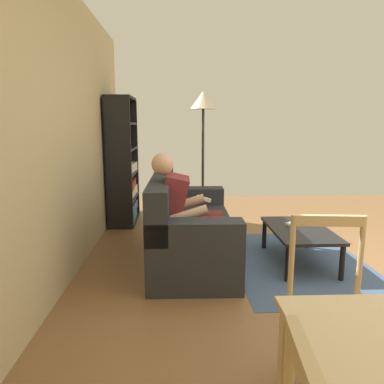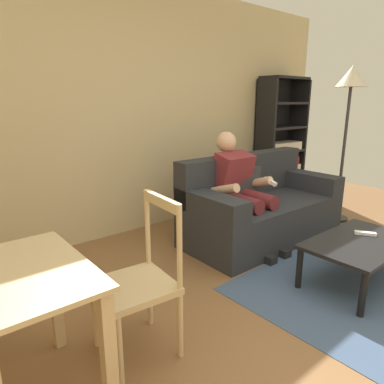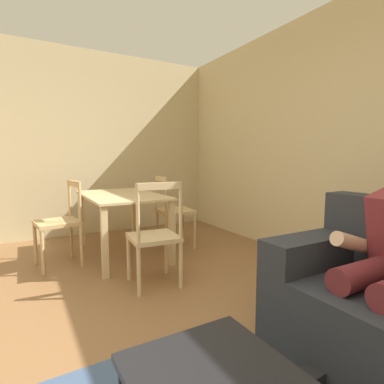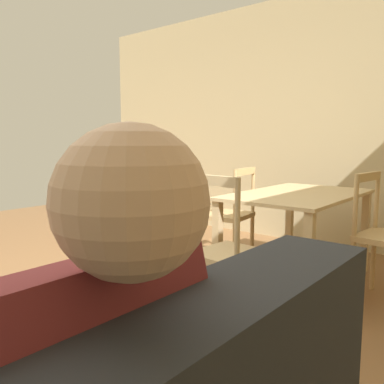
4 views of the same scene
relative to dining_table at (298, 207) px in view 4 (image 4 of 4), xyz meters
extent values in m
plane|color=brown|center=(2.00, -0.87, -0.62)|extent=(8.68, 8.68, 0.00)
cube|color=#C8B586|center=(-1.34, -0.87, 0.75)|extent=(0.12, 5.50, 2.75)
cube|color=#282B30|center=(2.18, 0.68, -0.08)|extent=(0.25, 0.84, 0.20)
sphere|color=#DBAD89|center=(2.65, 0.96, 0.45)|extent=(0.21, 0.21, 0.21)
cylinder|color=#DBAD89|center=(2.40, 0.71, 0.02)|extent=(0.09, 0.35, 0.19)
cube|color=#D1B27F|center=(0.00, 0.00, 0.10)|extent=(1.32, 0.82, 0.02)
cube|color=#D1B27F|center=(-0.61, -0.36, -0.27)|extent=(0.06, 0.06, 0.71)
cube|color=#D1B27F|center=(0.61, -0.36, -0.27)|extent=(0.06, 0.06, 0.71)
cube|color=#D1B27F|center=(-0.61, 0.36, -0.27)|extent=(0.06, 0.06, 0.71)
cube|color=#D1B27F|center=(0.61, 0.36, -0.27)|extent=(0.06, 0.06, 0.71)
cylinder|color=tan|center=(0.17, 0.50, -0.39)|extent=(0.04, 0.04, 0.47)
cylinder|color=tan|center=(-0.21, 0.54, -0.39)|extent=(0.04, 0.04, 0.47)
cylinder|color=tan|center=(0.17, 0.50, 0.08)|extent=(0.03, 0.03, 0.45)
cylinder|color=tan|center=(-0.21, 0.54, 0.08)|extent=(0.03, 0.03, 0.45)
cube|color=tan|center=(-0.02, 0.52, 0.27)|extent=(0.38, 0.08, 0.06)
cube|color=#D1B27F|center=(0.96, 0.00, -0.18)|extent=(0.46, 0.46, 0.04)
cylinder|color=#D1B27F|center=(0.79, 0.21, -0.40)|extent=(0.04, 0.04, 0.44)
cylinder|color=#D1B27F|center=(0.76, -0.17, -0.40)|extent=(0.04, 0.04, 0.44)
cylinder|color=#D1B27F|center=(1.17, 0.17, -0.40)|extent=(0.04, 0.04, 0.44)
cylinder|color=#D1B27F|center=(1.13, -0.21, -0.40)|extent=(0.04, 0.04, 0.44)
cylinder|color=#D1B27F|center=(1.17, 0.17, 0.08)|extent=(0.03, 0.03, 0.52)
cylinder|color=#D1B27F|center=(1.13, -0.21, 0.08)|extent=(0.03, 0.03, 0.52)
cube|color=#D1B27F|center=(1.15, -0.02, 0.30)|extent=(0.07, 0.38, 0.06)
cube|color=tan|center=(0.00, -0.71, -0.15)|extent=(0.47, 0.47, 0.04)
cylinder|color=tan|center=(-0.16, -0.92, -0.39)|extent=(0.04, 0.04, 0.47)
cylinder|color=tan|center=(0.21, -0.87, -0.39)|extent=(0.04, 0.04, 0.47)
cylinder|color=tan|center=(-0.21, -0.54, -0.39)|extent=(0.04, 0.04, 0.47)
cylinder|color=tan|center=(0.16, -0.50, -0.39)|extent=(0.04, 0.04, 0.47)
cylinder|color=tan|center=(-0.21, -0.54, 0.07)|extent=(0.03, 0.03, 0.44)
cylinder|color=tan|center=(0.16, -0.50, 0.07)|extent=(0.03, 0.03, 0.44)
cube|color=tan|center=(-0.02, -0.52, 0.26)|extent=(0.38, 0.08, 0.06)
camera|label=1|loc=(-0.71, 0.81, 0.83)|focal=33.33mm
camera|label=2|loc=(0.06, -1.60, 0.87)|focal=32.32mm
camera|label=3|loc=(3.47, -1.03, 0.54)|focal=28.25mm
camera|label=4|loc=(3.00, 1.35, 0.53)|focal=37.37mm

